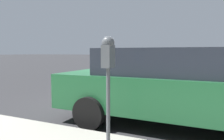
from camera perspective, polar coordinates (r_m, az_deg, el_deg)
The scene contains 3 objects.
ground_plane at distance 6.01m, azimuth 3.46°, elevation -9.64°, with size 220.00×220.00×0.00m, color #2B2B2D.
parking_meter at distance 3.24m, azimuth -1.01°, elevation 2.20°, with size 0.21×0.19×1.60m.
car_green at distance 4.61m, azimuth 16.10°, elevation -3.75°, with size 2.18×4.81×1.57m.
Camera 1 is at (-5.43, -2.09, 1.49)m, focal length 35.00 mm.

